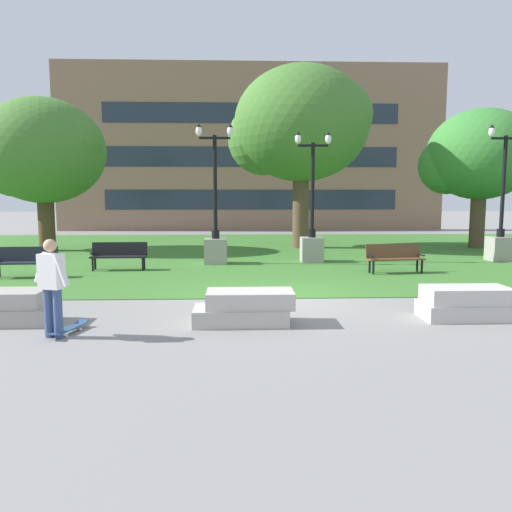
% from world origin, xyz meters
% --- Properties ---
extents(ground_plane, '(140.00, 140.00, 0.00)m').
position_xyz_m(ground_plane, '(0.00, 0.00, 0.00)').
color(ground_plane, gray).
extents(grass_lawn, '(40.00, 20.00, 0.02)m').
position_xyz_m(grass_lawn, '(0.00, 10.00, 0.01)').
color(grass_lawn, '#3D752D').
rests_on(grass_lawn, ground).
extents(concrete_block_center, '(1.81, 0.90, 0.64)m').
position_xyz_m(concrete_block_center, '(-5.41, -2.10, 0.31)').
color(concrete_block_center, '#9E9991').
rests_on(concrete_block_center, ground).
extents(concrete_block_left, '(1.90, 0.90, 0.64)m').
position_xyz_m(concrete_block_left, '(-0.78, -2.29, 0.31)').
color(concrete_block_left, '#B2ADA3').
rests_on(concrete_block_left, ground).
extents(concrete_block_right, '(1.80, 0.90, 0.64)m').
position_xyz_m(concrete_block_right, '(3.65, -2.05, 0.31)').
color(concrete_block_right, '#BCB7B2').
rests_on(concrete_block_right, ground).
extents(person_skateboarder, '(0.80, 0.58, 1.71)m').
position_xyz_m(person_skateboarder, '(-4.09, -3.13, 0.96)').
color(person_skateboarder, '#384C7A').
rests_on(person_skateboarder, ground).
extents(skateboard, '(0.45, 1.04, 0.14)m').
position_xyz_m(skateboard, '(-3.94, -2.88, 0.09)').
color(skateboard, '#2D4C75').
rests_on(skateboard, ground).
extents(park_bench_near_left, '(1.82, 0.60, 0.90)m').
position_xyz_m(park_bench_near_left, '(-4.82, 4.82, 0.54)').
color(park_bench_near_left, black).
rests_on(park_bench_near_left, grass_lawn).
extents(park_bench_near_right, '(1.85, 0.73, 0.90)m').
position_xyz_m(park_bench_near_right, '(4.06, 3.87, 0.54)').
color(park_bench_near_right, brown).
rests_on(park_bench_near_right, grass_lawn).
extents(park_bench_far_left, '(1.83, 0.63, 0.90)m').
position_xyz_m(park_bench_far_left, '(-7.26, 3.40, 0.54)').
color(park_bench_far_left, '#1E232D').
rests_on(park_bench_far_left, grass_lawn).
extents(lamp_post_right, '(1.32, 0.80, 4.74)m').
position_xyz_m(lamp_post_right, '(1.83, 6.67, 0.99)').
color(lamp_post_right, gray).
rests_on(lamp_post_right, grass_lawn).
extents(lamp_post_left, '(1.32, 0.80, 5.02)m').
position_xyz_m(lamp_post_left, '(8.94, 6.65, 1.04)').
color(lamp_post_left, gray).
rests_on(lamp_post_left, grass_lawn).
extents(lamp_post_center, '(1.32, 0.80, 4.94)m').
position_xyz_m(lamp_post_center, '(-1.71, 6.26, 1.03)').
color(lamp_post_center, gray).
rests_on(lamp_post_center, grass_lawn).
extents(tree_far_left, '(6.51, 6.20, 8.36)m').
position_xyz_m(tree_far_left, '(1.97, 11.77, 5.66)').
color(tree_far_left, brown).
rests_on(tree_far_left, grass_lawn).
extents(tree_near_left, '(5.64, 5.37, 6.67)m').
position_xyz_m(tree_near_left, '(-9.48, 10.87, 4.34)').
color(tree_near_left, '#4C3823').
rests_on(tree_near_left, grass_lawn).
extents(tree_near_right, '(5.15, 4.91, 6.43)m').
position_xyz_m(tree_near_right, '(10.33, 11.49, 4.29)').
color(tree_near_right, brown).
rests_on(tree_near_right, grass_lawn).
extents(building_facade_distant, '(27.53, 1.03, 11.72)m').
position_xyz_m(building_facade_distant, '(0.08, 24.50, 5.85)').
color(building_facade_distant, '#8E6B56').
rests_on(building_facade_distant, ground).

